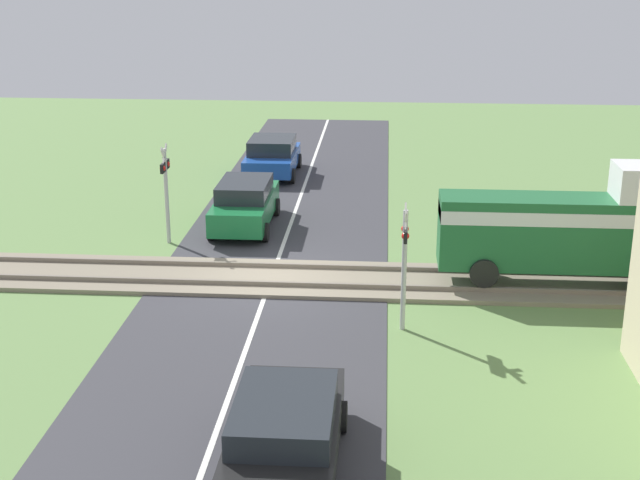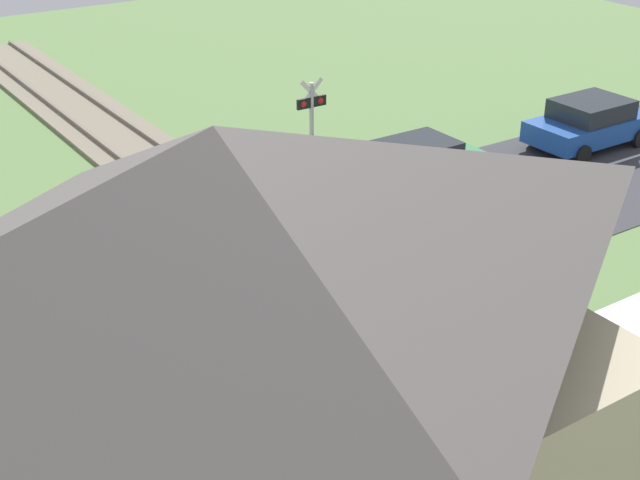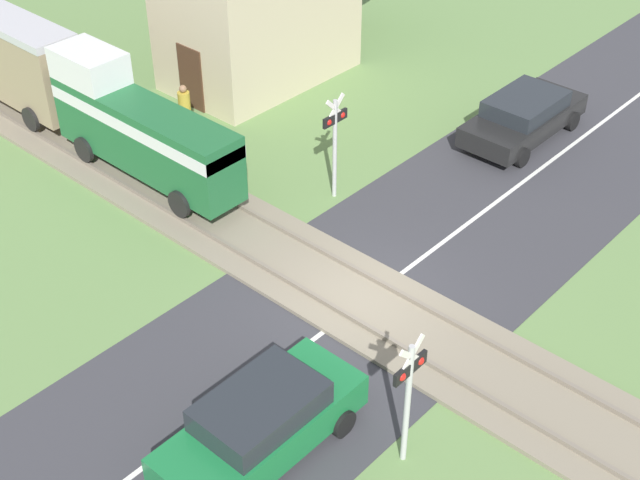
% 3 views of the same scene
% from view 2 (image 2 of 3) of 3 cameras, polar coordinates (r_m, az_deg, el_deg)
% --- Properties ---
extents(ground_plane, '(60.00, 60.00, 0.00)m').
position_cam_2_polar(ground_plane, '(20.68, -2.10, -1.58)').
color(ground_plane, '#66894C').
extents(road_surface, '(48.00, 6.40, 0.02)m').
position_cam_2_polar(road_surface, '(20.68, -2.10, -1.56)').
color(road_surface, '#38383D').
rests_on(road_surface, ground_plane).
extents(track_bed, '(2.80, 48.00, 0.24)m').
position_cam_2_polar(track_bed, '(20.65, -2.10, -1.42)').
color(track_bed, gray).
rests_on(track_bed, ground_plane).
extents(car_near_crossing, '(4.39, 1.89, 1.57)m').
position_cam_2_polar(car_near_crossing, '(23.94, 5.79, 4.51)').
color(car_near_crossing, '#197038').
rests_on(car_near_crossing, ground_plane).
extents(car_behind_queue, '(3.98, 2.07, 1.51)m').
position_cam_2_polar(car_behind_queue, '(28.75, 16.87, 7.22)').
color(car_behind_queue, '#1E4CA8').
rests_on(car_behind_queue, ground_plane).
extents(crossing_signal_west_approach, '(0.90, 0.18, 3.08)m').
position_cam_2_polar(crossing_signal_west_approach, '(24.16, -0.54, 7.78)').
color(crossing_signal_west_approach, '#B7B7B7').
rests_on(crossing_signal_west_approach, ground_plane).
extents(crossing_signal_east_approach, '(0.90, 0.18, 3.08)m').
position_cam_2_polar(crossing_signal_east_approach, '(15.69, -4.72, -3.19)').
color(crossing_signal_east_approach, '#B7B7B7').
rests_on(crossing_signal_east_approach, ground_plane).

